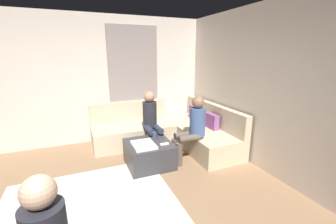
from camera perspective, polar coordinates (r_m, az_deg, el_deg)
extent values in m
cube|color=beige|center=(3.54, 31.36, 3.64)|extent=(6.00, 0.12, 2.70)
cube|color=beige|center=(5.01, -23.86, 7.27)|extent=(0.12, 6.00, 2.70)
cube|color=gray|center=(5.06, -8.83, 7.29)|extent=(0.06, 1.10, 2.50)
cube|color=#C6B593|center=(4.77, 7.97, -6.08)|extent=(2.10, 0.85, 0.42)
cube|color=#C6B593|center=(4.82, 11.80, -0.59)|extent=(2.10, 0.14, 0.45)
cube|color=#C6B593|center=(4.86, -9.03, -5.70)|extent=(0.85, 1.70, 0.42)
cube|color=#C6B593|center=(5.06, -10.20, 0.25)|extent=(0.14, 1.70, 0.45)
cube|color=#8C4C8C|center=(5.16, 6.97, -0.55)|extent=(0.36, 0.12, 0.36)
cube|color=#8C4C8C|center=(4.59, 11.27, -2.71)|extent=(0.36, 0.12, 0.36)
cube|color=#333338|center=(3.92, -4.96, -10.79)|extent=(0.76, 0.76, 0.42)
cube|color=white|center=(3.71, -6.34, -8.50)|extent=(0.44, 0.36, 0.04)
cylinder|color=#334C72|center=(4.07, -3.57, -5.86)|extent=(0.08, 0.08, 0.10)
cube|color=white|center=(3.74, -0.94, -8.31)|extent=(0.05, 0.15, 0.02)
cylinder|color=brown|center=(3.90, 2.88, -10.89)|extent=(0.12, 0.12, 0.42)
cylinder|color=brown|center=(4.05, 1.77, -9.87)|extent=(0.12, 0.12, 0.42)
cylinder|color=brown|center=(3.88, 5.62, -6.76)|extent=(0.12, 0.40, 0.12)
cylinder|color=brown|center=(4.03, 4.41, -5.90)|extent=(0.12, 0.40, 0.12)
cylinder|color=#3F598C|center=(3.96, 7.65, -2.52)|extent=(0.28, 0.28, 0.50)
sphere|color=#8C664C|center=(3.87, 7.84, 2.57)|extent=(0.22, 0.22, 0.22)
cylinder|color=#2D3347|center=(4.27, -1.77, -8.51)|extent=(0.12, 0.12, 0.42)
cylinder|color=#2D3347|center=(4.22, -4.08, -8.87)|extent=(0.12, 0.12, 0.42)
cylinder|color=#2D3347|center=(4.35, -2.74, -4.27)|extent=(0.40, 0.12, 0.12)
cylinder|color=#2D3347|center=(4.29, -5.01, -4.56)|extent=(0.40, 0.12, 0.12)
cylinder|color=#26262D|center=(4.43, -4.76, -0.56)|extent=(0.28, 0.28, 0.50)
sphere|color=tan|center=(4.34, -4.87, 4.02)|extent=(0.22, 0.22, 0.22)
sphere|color=#D8AD8C|center=(1.68, -30.60, -17.44)|extent=(0.22, 0.22, 0.22)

